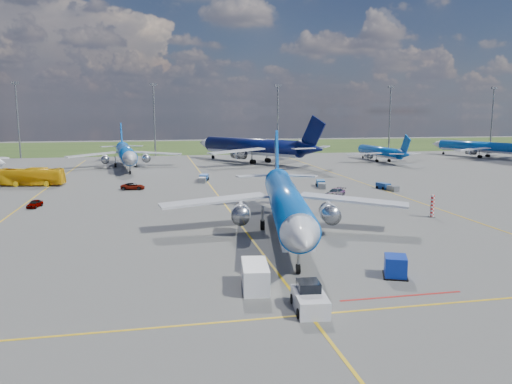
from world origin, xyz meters
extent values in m
plane|color=#555552|center=(0.00, 0.00, 0.00)|extent=(400.00, 400.00, 0.00)
cube|color=#2D4719|center=(0.00, 150.00, 0.00)|extent=(400.00, 80.00, 0.01)
cube|color=gold|center=(0.00, 30.00, 0.01)|extent=(0.25, 160.00, 0.02)
cube|color=gold|center=(0.00, -20.00, 0.01)|extent=(60.00, 0.25, 0.02)
cube|color=gold|center=(-30.00, 40.00, 0.01)|extent=(0.25, 120.00, 0.02)
cube|color=gold|center=(30.00, 40.00, 0.01)|extent=(0.25, 120.00, 0.02)
cube|color=#A5140F|center=(8.00, -18.00, 0.01)|extent=(10.00, 0.25, 0.02)
cylinder|color=slate|center=(-50.00, 110.00, 11.00)|extent=(0.50, 0.50, 22.00)
cube|color=slate|center=(-50.00, 110.00, 22.30)|extent=(2.20, 0.50, 0.80)
cylinder|color=slate|center=(-10.00, 110.00, 11.00)|extent=(0.50, 0.50, 22.00)
cube|color=slate|center=(-10.00, 110.00, 22.30)|extent=(2.20, 0.50, 0.80)
cylinder|color=slate|center=(30.00, 110.00, 11.00)|extent=(0.50, 0.50, 22.00)
cube|color=slate|center=(30.00, 110.00, 22.30)|extent=(2.20, 0.50, 0.80)
cylinder|color=slate|center=(70.00, 110.00, 11.00)|extent=(0.50, 0.50, 22.00)
cube|color=slate|center=(70.00, 110.00, 22.30)|extent=(2.20, 0.50, 0.80)
cylinder|color=slate|center=(110.00, 110.00, 11.00)|extent=(0.50, 0.50, 22.00)
cube|color=slate|center=(110.00, 110.00, 22.30)|extent=(2.20, 0.50, 0.80)
cylinder|color=red|center=(26.00, 8.00, 1.50)|extent=(0.50, 0.50, 3.00)
cube|color=silver|center=(0.25, -19.19, 0.63)|extent=(2.58, 4.31, 1.27)
cube|color=black|center=(0.32, -18.61, 1.51)|extent=(1.74, 1.92, 0.88)
cube|color=slate|center=(0.53, -16.67, 0.54)|extent=(0.50, 2.35, 0.20)
cube|color=#0B299E|center=(9.70, -13.58, 0.90)|extent=(2.54, 2.78, 1.80)
cube|color=white|center=(-2.69, -14.01, 1.01)|extent=(2.60, 4.81, 2.02)
imported|color=#EFB50E|center=(-33.52, 49.22, 1.72)|extent=(12.62, 4.68, 3.43)
imported|color=#999999|center=(-27.84, 25.77, 0.57)|extent=(2.03, 3.58, 1.15)
imported|color=#999999|center=(-14.32, 40.40, 0.60)|extent=(4.52, 2.57, 1.19)
imported|color=#999999|center=(19.11, 26.26, 0.66)|extent=(4.68, 4.25, 1.31)
cube|color=#1A589C|center=(20.46, 37.74, 0.58)|extent=(2.12, 3.04, 1.17)
cube|color=slate|center=(19.77, 35.07, 0.48)|extent=(1.76, 2.37, 0.96)
cube|color=#1C4FAA|center=(-0.52, 49.88, 0.63)|extent=(2.18, 3.24, 1.26)
cube|color=slate|center=(-1.14, 46.97, 0.51)|extent=(1.82, 2.52, 1.03)
cube|color=navy|center=(30.55, 32.09, 0.55)|extent=(2.01, 2.87, 1.10)
cube|color=slate|center=(31.20, 29.56, 0.45)|extent=(1.66, 2.24, 0.90)
camera|label=1|loc=(-10.26, -51.55, 14.06)|focal=35.00mm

